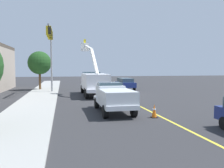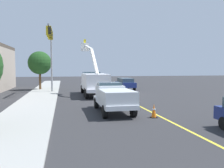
{
  "view_description": "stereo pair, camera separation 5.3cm",
  "coord_description": "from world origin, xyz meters",
  "px_view_note": "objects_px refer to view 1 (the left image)",
  "views": [
    {
      "loc": [
        -26.46,
        5.93,
        3.18
      ],
      "look_at": [
        -1.56,
        0.87,
        1.4
      ],
      "focal_mm": 36.78,
      "sensor_mm": 36.0,
      "label": 1
    },
    {
      "loc": [
        -26.47,
        5.88,
        3.18
      ],
      "look_at": [
        -1.56,
        0.87,
        1.4
      ],
      "focal_mm": 36.78,
      "sensor_mm": 36.0,
      "label": 2
    }
  ],
  "objects_px": {
    "traffic_cone_mid_front": "(117,96)",
    "traffic_signal_mast": "(51,44)",
    "traffic_cone_leading": "(154,111)",
    "passing_minivan": "(125,83)",
    "traffic_cone_mid_rear": "(104,88)",
    "utility_bucket_truck": "(94,82)",
    "service_pickup_truck": "(114,97)"
  },
  "relations": [
    {
      "from": "utility_bucket_truck",
      "to": "traffic_cone_mid_front",
      "type": "distance_m",
      "value": 4.92
    },
    {
      "from": "service_pickup_truck",
      "to": "passing_minivan",
      "type": "xyz_separation_m",
      "value": [
        16.53,
        -5.24,
        -0.15
      ]
    },
    {
      "from": "utility_bucket_truck",
      "to": "service_pickup_truck",
      "type": "relative_size",
      "value": 1.46
    },
    {
      "from": "service_pickup_truck",
      "to": "traffic_cone_mid_rear",
      "type": "xyz_separation_m",
      "value": [
        14.68,
        -1.77,
        -0.68
      ]
    },
    {
      "from": "traffic_cone_leading",
      "to": "traffic_cone_mid_rear",
      "type": "height_order",
      "value": "traffic_cone_mid_rear"
    },
    {
      "from": "traffic_cone_mid_front",
      "to": "traffic_signal_mast",
      "type": "bearing_deg",
      "value": 44.23
    },
    {
      "from": "utility_bucket_truck",
      "to": "traffic_signal_mast",
      "type": "distance_m",
      "value": 7.14
    },
    {
      "from": "traffic_cone_mid_rear",
      "to": "traffic_signal_mast",
      "type": "relative_size",
      "value": 0.1
    },
    {
      "from": "traffic_cone_mid_front",
      "to": "traffic_cone_mid_rear",
      "type": "xyz_separation_m",
      "value": [
        8.59,
        -0.11,
        0.08
      ]
    },
    {
      "from": "traffic_cone_mid_front",
      "to": "traffic_cone_leading",
      "type": "bearing_deg",
      "value": -176.41
    },
    {
      "from": "passing_minivan",
      "to": "traffic_signal_mast",
      "type": "xyz_separation_m",
      "value": [
        -3.52,
        10.32,
        5.12
      ]
    },
    {
      "from": "service_pickup_truck",
      "to": "traffic_signal_mast",
      "type": "bearing_deg",
      "value": 21.32
    },
    {
      "from": "traffic_signal_mast",
      "to": "traffic_cone_leading",
      "type": "bearing_deg",
      "value": -154.6
    },
    {
      "from": "utility_bucket_truck",
      "to": "traffic_cone_mid_front",
      "type": "relative_size",
      "value": 11.5
    },
    {
      "from": "passing_minivan",
      "to": "traffic_cone_mid_rear",
      "type": "xyz_separation_m",
      "value": [
        -1.85,
        3.46,
        -0.54
      ]
    },
    {
      "from": "passing_minivan",
      "to": "traffic_cone_leading",
      "type": "height_order",
      "value": "passing_minivan"
    },
    {
      "from": "traffic_cone_mid_front",
      "to": "traffic_cone_mid_rear",
      "type": "bearing_deg",
      "value": -0.74
    },
    {
      "from": "passing_minivan",
      "to": "traffic_cone_mid_rear",
      "type": "distance_m",
      "value": 3.97
    },
    {
      "from": "traffic_cone_leading",
      "to": "traffic_signal_mast",
      "type": "height_order",
      "value": "traffic_signal_mast"
    },
    {
      "from": "traffic_cone_leading",
      "to": "traffic_cone_mid_front",
      "type": "xyz_separation_m",
      "value": [
        8.37,
        0.53,
        -0.08
      ]
    },
    {
      "from": "utility_bucket_truck",
      "to": "traffic_cone_mid_rear",
      "type": "height_order",
      "value": "utility_bucket_truck"
    },
    {
      "from": "utility_bucket_truck",
      "to": "traffic_cone_mid_rear",
      "type": "relative_size",
      "value": 9.31
    },
    {
      "from": "utility_bucket_truck",
      "to": "traffic_signal_mast",
      "type": "bearing_deg",
      "value": 62.96
    },
    {
      "from": "passing_minivan",
      "to": "traffic_cone_mid_front",
      "type": "relative_size",
      "value": 6.74
    },
    {
      "from": "passing_minivan",
      "to": "traffic_cone_mid_rear",
      "type": "relative_size",
      "value": 5.45
    },
    {
      "from": "utility_bucket_truck",
      "to": "service_pickup_truck",
      "type": "height_order",
      "value": "utility_bucket_truck"
    },
    {
      "from": "passing_minivan",
      "to": "traffic_signal_mast",
      "type": "relative_size",
      "value": 0.57
    },
    {
      "from": "traffic_cone_mid_front",
      "to": "service_pickup_truck",
      "type": "bearing_deg",
      "value": 164.77
    },
    {
      "from": "traffic_cone_leading",
      "to": "traffic_cone_mid_rear",
      "type": "distance_m",
      "value": 16.97
    },
    {
      "from": "passing_minivan",
      "to": "traffic_cone_mid_front",
      "type": "xyz_separation_m",
      "value": [
        -10.44,
        3.58,
        -0.62
      ]
    },
    {
      "from": "utility_bucket_truck",
      "to": "service_pickup_truck",
      "type": "distance_m",
      "value": 10.51
    },
    {
      "from": "traffic_signal_mast",
      "to": "traffic_cone_mid_front",
      "type": "bearing_deg",
      "value": -135.77
    }
  ]
}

